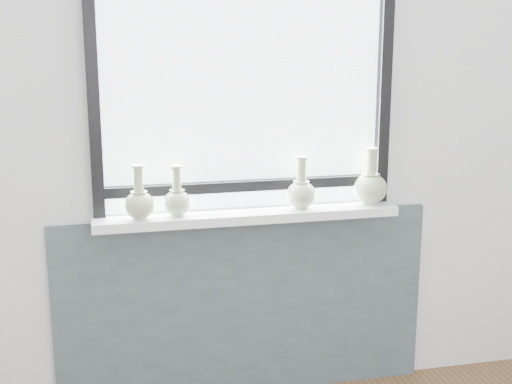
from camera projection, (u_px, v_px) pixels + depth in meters
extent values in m
cube|color=silver|center=(243.00, 115.00, 3.07)|extent=(3.60, 0.02, 2.60)
cube|color=#47565E|center=(245.00, 306.00, 3.25)|extent=(1.70, 0.03, 0.86)
cube|color=white|center=(248.00, 215.00, 3.08)|extent=(1.32, 0.18, 0.04)
cube|color=black|center=(93.00, 90.00, 2.86)|extent=(0.05, 0.06, 1.05)
cube|color=black|center=(384.00, 84.00, 3.13)|extent=(0.05, 0.06, 1.05)
cube|color=black|center=(245.00, 186.00, 3.10)|extent=(1.20, 0.05, 0.04)
cube|color=white|center=(244.00, 93.00, 3.03)|extent=(1.20, 0.01, 1.00)
cylinder|color=#A8B893|center=(140.00, 218.00, 2.94)|extent=(0.06, 0.06, 0.01)
ellipsoid|color=#A8B893|center=(139.00, 205.00, 2.93)|extent=(0.13, 0.13, 0.12)
cone|color=#A8B893|center=(139.00, 195.00, 2.92)|extent=(0.07, 0.07, 0.03)
cylinder|color=#A8B893|center=(139.00, 182.00, 2.91)|extent=(0.04, 0.04, 0.12)
cylinder|color=#A8B893|center=(138.00, 166.00, 2.89)|extent=(0.05, 0.05, 0.01)
cylinder|color=#A8B893|center=(178.00, 214.00, 3.00)|extent=(0.05, 0.05, 0.01)
ellipsoid|color=#A8B893|center=(177.00, 203.00, 2.98)|extent=(0.12, 0.12, 0.11)
cone|color=#A8B893|center=(177.00, 193.00, 2.97)|extent=(0.06, 0.06, 0.03)
cylinder|color=#A8B893|center=(177.00, 181.00, 2.96)|extent=(0.04, 0.04, 0.11)
cylinder|color=#A8B893|center=(176.00, 167.00, 2.95)|extent=(0.06, 0.06, 0.01)
cylinder|color=#A8B893|center=(301.00, 207.00, 3.11)|extent=(0.06, 0.06, 0.01)
ellipsoid|color=#A8B893|center=(301.00, 195.00, 3.10)|extent=(0.13, 0.13, 0.12)
cone|color=#A8B893|center=(301.00, 184.00, 3.09)|extent=(0.07, 0.07, 0.03)
cylinder|color=#A8B893|center=(301.00, 172.00, 3.08)|extent=(0.04, 0.04, 0.12)
cylinder|color=#A8B893|center=(302.00, 158.00, 3.06)|extent=(0.05, 0.05, 0.01)
cylinder|color=#A8B893|center=(370.00, 203.00, 3.19)|extent=(0.07, 0.07, 0.01)
ellipsoid|color=#A8B893|center=(370.00, 188.00, 3.18)|extent=(0.15, 0.15, 0.14)
cone|color=#A8B893|center=(371.00, 177.00, 3.17)|extent=(0.08, 0.08, 0.03)
cylinder|color=#A8B893|center=(371.00, 164.00, 3.15)|extent=(0.04, 0.04, 0.12)
cylinder|color=#A8B893|center=(372.00, 149.00, 3.14)|extent=(0.06, 0.06, 0.01)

